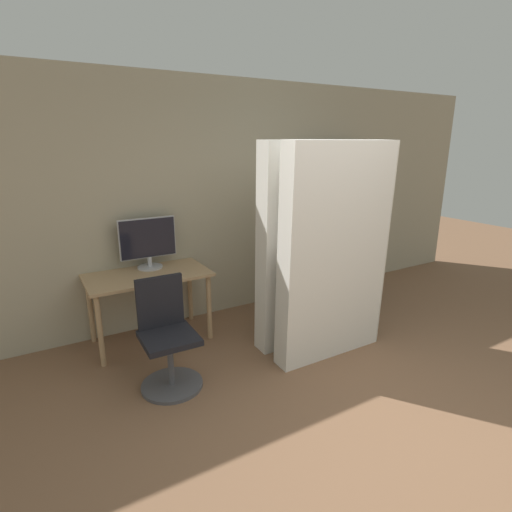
{
  "coord_description": "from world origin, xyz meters",
  "views": [
    {
      "loc": [
        -2.08,
        -1.34,
        2.02
      ],
      "look_at": [
        -0.38,
        1.56,
        1.05
      ],
      "focal_mm": 28.0,
      "sensor_mm": 36.0,
      "label": 1
    }
  ],
  "objects_px": {
    "monitor": "(148,241)",
    "bookshelf": "(324,223)",
    "mattress_near": "(335,254)",
    "mattress_far": "(310,245)",
    "office_chair": "(168,344)"
  },
  "relations": [
    {
      "from": "monitor",
      "to": "bookshelf",
      "type": "distance_m",
      "value": 2.36
    },
    {
      "from": "bookshelf",
      "to": "mattress_near",
      "type": "relative_size",
      "value": 0.95
    },
    {
      "from": "bookshelf",
      "to": "mattress_far",
      "type": "bearing_deg",
      "value": -135.01
    },
    {
      "from": "mattress_near",
      "to": "mattress_far",
      "type": "relative_size",
      "value": 1.0
    },
    {
      "from": "bookshelf",
      "to": "mattress_far",
      "type": "height_order",
      "value": "mattress_far"
    },
    {
      "from": "monitor",
      "to": "mattress_near",
      "type": "height_order",
      "value": "mattress_near"
    },
    {
      "from": "mattress_far",
      "to": "mattress_near",
      "type": "bearing_deg",
      "value": -90.0
    },
    {
      "from": "monitor",
      "to": "bookshelf",
      "type": "relative_size",
      "value": 0.31
    },
    {
      "from": "office_chair",
      "to": "bookshelf",
      "type": "height_order",
      "value": "bookshelf"
    },
    {
      "from": "office_chair",
      "to": "mattress_near",
      "type": "xyz_separation_m",
      "value": [
        1.54,
        -0.3,
        0.64
      ]
    },
    {
      "from": "bookshelf",
      "to": "mattress_far",
      "type": "xyz_separation_m",
      "value": [
        -1.0,
        -1.0,
        0.05
      ]
    },
    {
      "from": "office_chair",
      "to": "mattress_near",
      "type": "relative_size",
      "value": 0.46
    },
    {
      "from": "monitor",
      "to": "mattress_far",
      "type": "xyz_separation_m",
      "value": [
        1.36,
        -0.97,
        -0.0
      ]
    },
    {
      "from": "monitor",
      "to": "mattress_near",
      "type": "xyz_separation_m",
      "value": [
        1.36,
        -1.35,
        -0.0
      ]
    },
    {
      "from": "monitor",
      "to": "office_chair",
      "type": "xyz_separation_m",
      "value": [
        -0.18,
        -1.05,
        -0.64
      ]
    }
  ]
}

